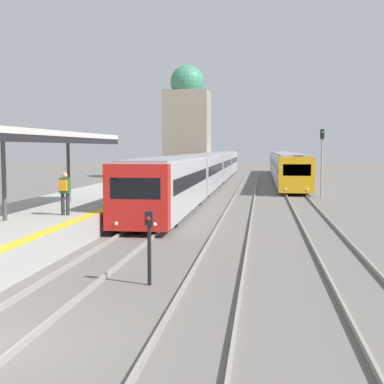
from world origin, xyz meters
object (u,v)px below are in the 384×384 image
Objects in this scene: train_near at (209,168)px; signal_post_near at (149,240)px; signal_mast_far at (322,154)px; person_on_platform at (65,190)px; train_far at (284,165)px.

signal_post_near is at bearing -86.80° from train_near.
signal_post_near is 27.09m from signal_mast_far.
train_far reaches higher than person_on_platform.
train_near is 12.12× the size of signal_mast_far.
train_far is 22.20× the size of signal_post_near.
train_near is at bearing -124.90° from train_far.
person_on_platform is at bearing -121.00° from signal_mast_far.
signal_mast_far is (7.16, 26.06, 1.89)m from signal_post_near.
signal_mast_far is (1.76, -21.30, 1.40)m from train_far.
signal_mast_far is (9.21, -10.62, 1.39)m from train_near.
train_far is 47.67m from signal_post_near.
signal_post_near is at bearing -105.36° from signal_mast_far.
train_near is 13.03m from train_far.
person_on_platform is at bearing -94.96° from train_near.
train_far is (10.08, 41.00, -0.26)m from person_on_platform.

